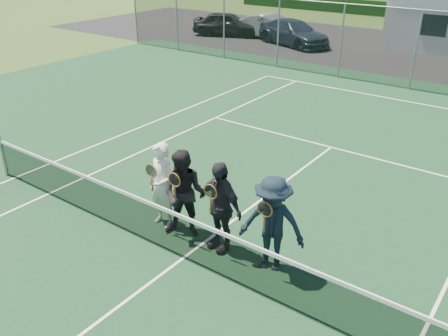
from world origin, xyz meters
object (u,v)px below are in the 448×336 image
Objects in this scene: car_a at (228,24)px; player_b at (185,194)px; car_c at (294,33)px; player_d at (272,224)px; player_a at (162,185)px; car_b at (271,27)px; tennis_net at (182,235)px; player_c at (220,206)px.

player_b is (11.93, -17.84, 0.22)m from car_a.
player_d is (9.26, -17.61, 0.26)m from car_c.
player_a reaches higher than car_a.
car_b is 0.35× the size of tennis_net.
player_c reaches higher than car_c.
car_a is at bearing 108.00° from car_b.
tennis_net is 6.49× the size of player_a.
player_b and player_d have the same top height.
car_a is at bearing 107.83° from car_c.
player_b and player_c have the same top height.
player_b is at bearing -1.17° from player_a.
car_c is (4.58, -0.14, -0.03)m from car_a.
car_a is 4.58m from car_c.
car_b is 20.44m from player_a.
car_b is at bearing 121.22° from player_d.
player_b is 1.00× the size of player_d.
player_a is at bearing -178.08° from player_d.
car_c is at bearing -113.64° from car_a.
car_c is 2.54× the size of player_c.
player_c and player_d have the same top height.
player_c is (12.75, -17.81, 0.22)m from car_a.
player_d is (1.42, 0.76, 0.38)m from tennis_net.
car_b is at bearing 115.09° from player_a.
player_a reaches higher than car_c.
player_b is 0.81m from player_c.
car_b is 20.72m from player_b.
player_c is at bearing -166.30° from car_a.
player_d is at bearing 2.90° from player_b.
player_a is at bearing -139.52° from car_c.
car_c is at bearing 114.82° from player_c.
tennis_net is at bearing -137.30° from car_c.
car_a is at bearing 127.93° from player_d.
car_a is at bearing 125.59° from player_c.
car_a is 2.27× the size of player_d.
car_a reaches higher than car_c.
player_a is at bearing -178.97° from player_c.
tennis_net is (9.75, -19.18, -0.14)m from car_b.
player_c is (8.17, -17.67, 0.26)m from car_c.
car_c is (1.91, -0.82, -0.01)m from car_b.
player_d is at bearing -132.69° from car_c.
car_a is 2.27× the size of player_c.
player_d reaches higher than car_b.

